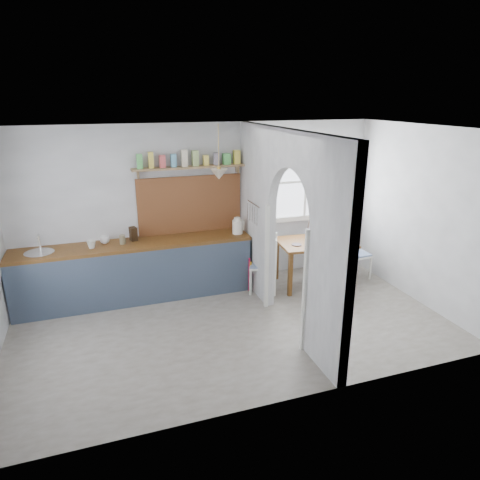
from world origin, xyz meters
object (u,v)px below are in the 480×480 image
object	(u,v)px
chair_left	(263,264)
kettle	(237,226)
vase	(311,231)
chair_right	(356,253)
dining_table	(314,263)

from	to	relation	value
chair_left	kettle	world-z (taller)	kettle
kettle	vase	world-z (taller)	kettle
chair_left	chair_right	xyz separation A→B (m)	(1.70, -0.01, -0.02)
kettle	dining_table	bearing A→B (deg)	-0.25
dining_table	vase	world-z (taller)	vase
chair_right	kettle	bearing A→B (deg)	78.77
dining_table	kettle	bearing A→B (deg)	169.34
chair_right	vase	distance (m)	0.90
dining_table	kettle	xyz separation A→B (m)	(-1.21, 0.35, 0.66)
vase	chair_right	bearing A→B (deg)	-16.05
kettle	vase	xyz separation A→B (m)	(1.25, -0.10, -0.18)
vase	dining_table	bearing A→B (deg)	-99.13
chair_left	vase	world-z (taller)	vase
chair_left	vase	size ratio (longest dim) A/B	4.60
chair_left	chair_right	size ratio (longest dim) A/B	1.06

